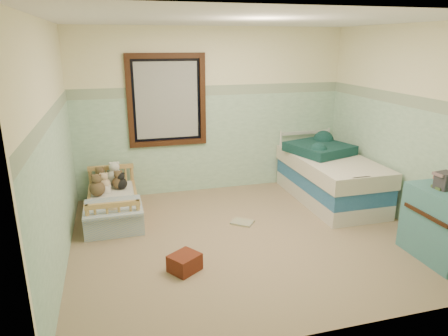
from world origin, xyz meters
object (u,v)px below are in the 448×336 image
object	(u,v)px
plush_floor_cream	(106,202)
floor_book	(242,222)
toddler_bed_frame	(114,211)
plush_floor_tan	(115,222)
red_pillow	(185,263)
twin_bed_frame	(329,193)
dresser	(443,225)

from	to	relation	value
plush_floor_cream	floor_book	world-z (taller)	plush_floor_cream
toddler_bed_frame	plush_floor_cream	distance (m)	0.25
plush_floor_tan	red_pillow	xyz separation A→B (m)	(0.67, -1.14, -0.04)
floor_book	plush_floor_cream	bearing A→B (deg)	-168.10
toddler_bed_frame	twin_bed_frame	world-z (taller)	twin_bed_frame
dresser	floor_book	distance (m)	2.33
red_pillow	floor_book	size ratio (longest dim) A/B	1.06
toddler_bed_frame	plush_floor_cream	size ratio (longest dim) A/B	4.96
toddler_bed_frame	twin_bed_frame	size ratio (longest dim) A/B	0.71
dresser	plush_floor_tan	bearing A→B (deg)	154.57
plush_floor_cream	dresser	bearing A→B (deg)	-33.37
red_pillow	dresser	bearing A→B (deg)	-9.96
plush_floor_tan	floor_book	size ratio (longest dim) A/B	0.96
dresser	floor_book	world-z (taller)	dresser
twin_bed_frame	red_pillow	xyz separation A→B (m)	(-2.44, -1.38, -0.02)
red_pillow	twin_bed_frame	bearing A→B (deg)	29.53
dresser	red_pillow	size ratio (longest dim) A/B	2.69
red_pillow	floor_book	xyz separation A→B (m)	(0.93, 0.94, -0.08)
plush_floor_tan	dresser	bearing A→B (deg)	-25.43
toddler_bed_frame	red_pillow	world-z (taller)	red_pillow
toddler_bed_frame	plush_floor_cream	world-z (taller)	plush_floor_cream
toddler_bed_frame	twin_bed_frame	xyz separation A→B (m)	(3.13, -0.23, 0.03)
plush_floor_tan	floor_book	xyz separation A→B (m)	(1.61, -0.20, -0.12)
toddler_bed_frame	floor_book	world-z (taller)	toddler_bed_frame
twin_bed_frame	red_pillow	size ratio (longest dim) A/B	6.33
floor_book	dresser	bearing A→B (deg)	1.16
floor_book	toddler_bed_frame	bearing A→B (deg)	-162.96
plush_floor_tan	floor_book	bearing A→B (deg)	-7.01
dresser	twin_bed_frame	bearing A→B (deg)	99.00
twin_bed_frame	dresser	bearing A→B (deg)	-81.00
plush_floor_tan	dresser	xyz separation A→B (m)	(3.41, -1.62, 0.26)
twin_bed_frame	red_pillow	bearing A→B (deg)	-150.47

